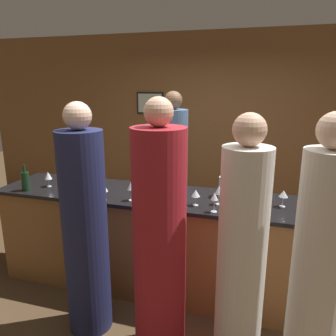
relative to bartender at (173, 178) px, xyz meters
name	(u,v)px	position (x,y,z in m)	size (l,w,h in m)	color
ground_plane	(176,288)	(0.28, -0.88, -0.92)	(14.00, 14.00, 0.00)	#4C3823
back_wall	(213,127)	(0.28, 1.26, 0.48)	(8.00, 0.08, 2.80)	brown
bar_counter	(176,244)	(0.28, -0.88, -0.42)	(3.66, 0.72, 1.00)	brown
bartender	(173,178)	(0.00, 0.00, 0.00)	(0.36, 0.36, 1.97)	#4C6B93
guest_0	(241,257)	(0.95, -1.63, -0.04)	(0.34, 0.34, 1.88)	silver
guest_1	(85,230)	(-0.30, -1.59, -0.02)	(0.37, 0.37, 1.93)	#1E234C
guest_2	(318,273)	(1.43, -1.72, -0.02)	(0.33, 0.33, 1.91)	silver
guest_3	(160,244)	(0.37, -1.67, 0.00)	(0.39, 0.39, 1.98)	maroon
wine_bottle_0	(75,171)	(-0.92, -0.70, 0.20)	(0.08, 0.08, 0.29)	black
wine_bottle_1	(25,181)	(-1.22, -1.13, 0.19)	(0.08, 0.08, 0.27)	black
wine_bottle_2	(165,176)	(0.09, -0.63, 0.20)	(0.08, 0.08, 0.30)	black
ice_bucket	(229,187)	(0.76, -0.74, 0.18)	(0.20, 0.20, 0.20)	silver
wine_glass_0	(283,194)	(1.24, -0.87, 0.20)	(0.08, 0.08, 0.15)	silver
wine_glass_1	(48,176)	(-1.08, -0.96, 0.20)	(0.08, 0.08, 0.16)	silver
wine_glass_2	(214,197)	(0.68, -1.16, 0.22)	(0.06, 0.06, 0.17)	silver
wine_glass_3	(131,186)	(-0.09, -1.10, 0.22)	(0.07, 0.07, 0.18)	silver
wine_glass_4	(196,194)	(0.50, -1.06, 0.20)	(0.08, 0.08, 0.15)	silver
wine_glass_5	(219,190)	(0.70, -0.97, 0.22)	(0.07, 0.07, 0.18)	silver
wine_glass_6	(103,188)	(-0.34, -1.17, 0.21)	(0.08, 0.08, 0.17)	silver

